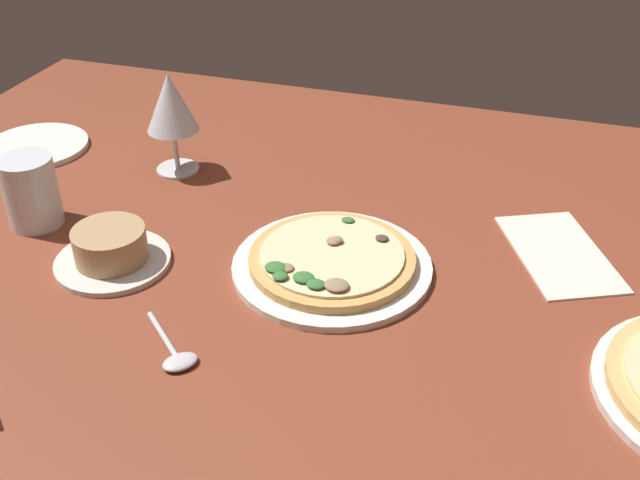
{
  "coord_description": "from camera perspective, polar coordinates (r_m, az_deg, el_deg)",
  "views": [
    {
      "loc": [
        -27.22,
        80.42,
        60.86
      ],
      "look_at": [
        -2.21,
        1.82,
        7.0
      ],
      "focal_mm": 42.24,
      "sensor_mm": 36.0,
      "label": 1
    }
  ],
  "objects": [
    {
      "name": "dining_table",
      "position": [
        1.03,
        -0.86,
        -1.59
      ],
      "size": [
        150.0,
        110.0,
        4.0
      ],
      "primitive_type": "cube",
      "color": "brown",
      "rests_on": "ground"
    },
    {
      "name": "pizza_main",
      "position": [
        0.97,
        0.89,
        -1.69
      ],
      "size": [
        26.06,
        26.06,
        3.37
      ],
      "color": "white",
      "rests_on": "dining_table"
    },
    {
      "name": "ramekin_on_saucer",
      "position": [
        1.02,
        -15.55,
        -0.72
      ],
      "size": [
        15.14,
        15.14,
        5.24
      ],
      "color": "silver",
      "rests_on": "dining_table"
    },
    {
      "name": "wine_glass_far",
      "position": [
        1.19,
        -11.24,
        9.98
      ],
      "size": [
        8.09,
        8.09,
        16.22
      ],
      "color": "silver",
      "rests_on": "dining_table"
    },
    {
      "name": "water_glass",
      "position": [
        1.13,
        -21.02,
        3.21
      ],
      "size": [
        7.62,
        7.62,
        10.19
      ],
      "color": "silver",
      "rests_on": "dining_table"
    },
    {
      "name": "side_plate",
      "position": [
        1.37,
        -20.68,
        6.68
      ],
      "size": [
        17.2,
        17.2,
        0.9
      ],
      "primitive_type": "cylinder",
      "color": "white",
      "rests_on": "dining_table"
    },
    {
      "name": "paper_menu",
      "position": [
        1.06,
        17.66,
        -0.96
      ],
      "size": [
        18.68,
        22.71,
        0.3
      ],
      "primitive_type": "cube",
      "rotation": [
        0.0,
        0.0,
        0.45
      ],
      "color": "silver",
      "rests_on": "dining_table"
    },
    {
      "name": "spoon",
      "position": [
        0.86,
        -10.91,
        -8.5
      ],
      "size": [
        9.95,
        9.35,
        1.0
      ],
      "color": "silver",
      "rests_on": "dining_table"
    }
  ]
}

